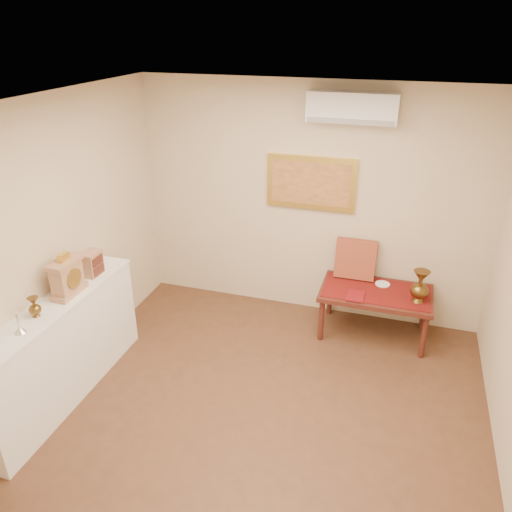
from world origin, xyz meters
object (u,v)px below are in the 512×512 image
at_px(mantel_clock, 67,277).
at_px(low_table, 376,296).
at_px(brass_urn_tall, 420,283).
at_px(wooden_chest, 91,263).
at_px(display_ledge, 61,351).

xyz_separation_m(mantel_clock, low_table, (2.64, 1.66, -0.67)).
distance_m(brass_urn_tall, low_table, 0.53).
bearing_deg(brass_urn_tall, wooden_chest, -159.23).
xyz_separation_m(brass_urn_tall, mantel_clock, (-3.08, -1.57, 0.38)).
bearing_deg(low_table, display_ledge, -144.90).
relative_size(brass_urn_tall, wooden_chest, 1.77).
bearing_deg(display_ledge, low_table, 35.10).
distance_m(brass_urn_tall, mantel_clock, 3.47).
bearing_deg(low_table, brass_urn_tall, -12.54).
bearing_deg(mantel_clock, wooden_chest, 92.84).
height_order(display_ledge, wooden_chest, wooden_chest).
distance_m(wooden_chest, low_table, 3.01).
bearing_deg(display_ledge, mantel_clock, 81.79).
bearing_deg(brass_urn_tall, display_ledge, -150.15).
height_order(wooden_chest, low_table, wooden_chest).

